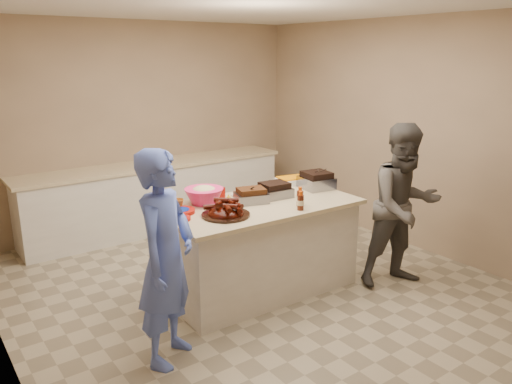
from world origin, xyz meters
TOP-DOWN VIEW (x-y plane):
  - room at (0.00, 0.00)m, footprint 4.50×5.00m
  - back_counter at (0.00, 2.20)m, footprint 3.60×0.64m
  - island at (0.02, -0.07)m, footprint 1.92×1.05m
  - rib_platter at (-0.45, -0.21)m, footprint 0.45×0.45m
  - pulled_pork_tray at (-0.03, -0.00)m, footprint 0.35×0.30m
  - brisket_tray at (0.27, 0.01)m, footprint 0.33×0.28m
  - roasting_pan at (0.84, 0.01)m, footprint 0.35×0.35m
  - coleslaw_bowl at (-0.41, 0.23)m, footprint 0.38×0.38m
  - sausage_plate at (0.07, 0.23)m, footprint 0.34×0.34m
  - mac_cheese_dish at (0.74, 0.31)m, footprint 0.35×0.28m
  - bbq_bottle_a at (0.20, -0.46)m, footprint 0.06×0.06m
  - bbq_bottle_b at (0.28, -0.37)m, footprint 0.06×0.06m
  - mustard_bottle at (-0.25, 0.04)m, footprint 0.04×0.04m
  - sauce_bowl at (0.07, 0.17)m, footprint 0.12×0.04m
  - plate_stack_large at (-0.73, 0.10)m, footprint 0.27×0.27m
  - plate_stack_small at (-0.83, -0.07)m, footprint 0.19×0.19m
  - plastic_cup at (-0.69, 0.22)m, footprint 0.10×0.10m
  - basket_stack at (-0.27, 0.34)m, footprint 0.24×0.19m
  - guest_blue at (-1.23, -0.61)m, footprint 1.48×1.67m
  - guest_gray at (1.27, -0.80)m, footprint 1.25×1.81m

SIDE VIEW (x-z plane):
  - room at x=0.00m, z-range -1.35..1.35m
  - island at x=0.02m, z-range -0.45..0.45m
  - guest_blue at x=-1.23m, z-range -0.20..0.20m
  - guest_gray at x=1.27m, z-range -0.31..0.31m
  - back_counter at x=0.00m, z-range 0.00..0.90m
  - coleslaw_bowl at x=-0.41m, z-range 0.77..1.02m
  - rib_platter at x=-0.45m, z-range 0.81..0.98m
  - pulled_pork_tray at x=-0.03m, z-range 0.85..0.94m
  - brisket_tray at x=0.27m, z-range 0.85..0.94m
  - roasting_pan at x=0.84m, z-range 0.84..0.96m
  - sausage_plate at x=0.07m, z-range 0.87..0.92m
  - mac_cheese_dish at x=0.74m, z-range 0.86..0.94m
  - bbq_bottle_a at x=0.20m, z-range 0.81..0.99m
  - bbq_bottle_b at x=0.28m, z-range 0.81..0.99m
  - mustard_bottle at x=-0.25m, z-range 0.84..0.95m
  - sauce_bowl at x=0.07m, z-range 0.84..0.96m
  - plate_stack_large at x=-0.73m, z-range 0.88..0.91m
  - plate_stack_small at x=-0.83m, z-range 0.88..0.91m
  - plastic_cup at x=-0.69m, z-range 0.85..0.95m
  - basket_stack at x=-0.27m, z-range 0.84..0.95m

